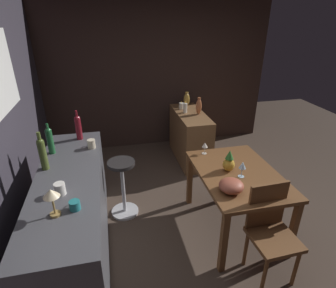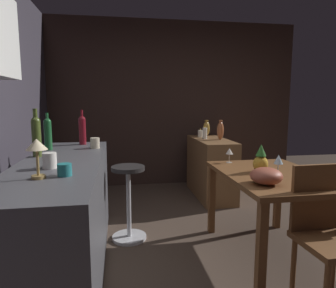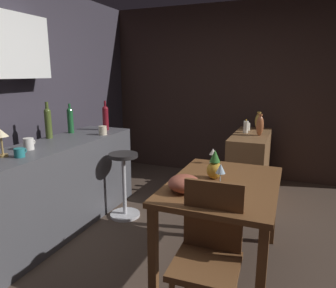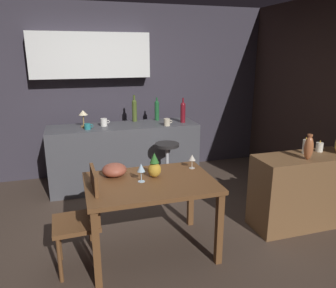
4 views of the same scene
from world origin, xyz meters
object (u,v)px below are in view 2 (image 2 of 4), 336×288
(pillar_candle_short, at_px, (205,133))
(vase_copper, at_px, (220,130))
(cup_cream, at_px, (95,143))
(chair_near_window, at_px, (326,230))
(pillar_candle_tall, at_px, (200,134))
(dining_table, at_px, (273,184))
(sideboard_cabinet, at_px, (211,168))
(wine_bottle_ruby, at_px, (82,129))
(wine_glass_right, at_px, (278,160))
(wine_bottle_green, at_px, (48,133))
(pineapple_centerpiece, at_px, (261,160))
(wine_glass_left, at_px, (229,152))
(fruit_bowl, at_px, (266,176))
(cup_teal, at_px, (65,170))
(wine_bottle_olive, at_px, (36,135))
(counter_lamp, at_px, (37,149))
(vase_brass, at_px, (206,128))
(cup_white, at_px, (50,161))
(bar_stool, at_px, (129,201))

(pillar_candle_short, bearing_deg, vase_copper, -122.55)
(cup_cream, xyz_separation_m, pillar_candle_short, (1.16, -1.43, -0.05))
(chair_near_window, distance_m, pillar_candle_tall, 2.63)
(dining_table, bearing_deg, sideboard_cabinet, 0.29)
(wine_bottle_ruby, bearing_deg, wine_glass_right, -120.83)
(wine_bottle_green, bearing_deg, sideboard_cabinet, -59.37)
(pineapple_centerpiece, bearing_deg, wine_glass_left, 15.47)
(fruit_bowl, distance_m, pillar_candle_tall, 2.28)
(sideboard_cabinet, height_order, pineapple_centerpiece, pineapple_centerpiece)
(wine_glass_right, bearing_deg, wine_bottle_ruby, 59.17)
(cup_teal, bearing_deg, wine_glass_left, -55.89)
(pillar_candle_tall, bearing_deg, wine_bottle_green, 127.15)
(wine_glass_right, bearing_deg, cup_cream, 65.06)
(chair_near_window, bearing_deg, wine_bottle_ruby, 48.26)
(chair_near_window, relative_size, cup_teal, 7.70)
(wine_glass_left, distance_m, wine_bottle_olive, 1.77)
(wine_bottle_green, height_order, counter_lamp, wine_bottle_green)
(wine_glass_right, height_order, vase_brass, vase_brass)
(wine_glass_left, relative_size, pillar_candle_tall, 1.13)
(wine_glass_left, xyz_separation_m, pineapple_centerpiece, (-0.43, -0.12, -0.01))
(counter_lamp, relative_size, vase_copper, 0.87)
(sideboard_cabinet, height_order, wine_bottle_green, wine_bottle_green)
(pineapple_centerpiece, xyz_separation_m, fruit_bowl, (-0.36, 0.13, -0.04))
(wine_bottle_olive, bearing_deg, sideboard_cabinet, -52.65)
(wine_bottle_ruby, bearing_deg, cup_teal, -178.18)
(wine_bottle_olive, height_order, pillar_candle_tall, wine_bottle_olive)
(pineapple_centerpiece, distance_m, vase_copper, 1.61)
(wine_glass_right, height_order, pillar_candle_tall, pillar_candle_tall)
(pillar_candle_short, height_order, vase_copper, vase_copper)
(sideboard_cabinet, xyz_separation_m, wine_bottle_olive, (-1.48, 1.94, 0.67))
(dining_table, xyz_separation_m, wine_bottle_green, (0.58, 1.94, 0.42))
(wine_bottle_ruby, relative_size, pillar_candle_tall, 2.78)
(cup_white, xyz_separation_m, pillar_candle_short, (2.01, -1.66, -0.05))
(bar_stool, bearing_deg, cup_cream, 73.34)
(cup_cream, height_order, pillar_candle_tall, cup_cream)
(wine_bottle_ruby, bearing_deg, fruit_bowl, -129.95)
(counter_lamp, bearing_deg, sideboard_cabinet, -38.18)
(sideboard_cabinet, distance_m, cup_cream, 1.95)
(fruit_bowl, height_order, wine_bottle_ruby, wine_bottle_ruby)
(bar_stool, height_order, wine_bottle_ruby, wine_bottle_ruby)
(cup_teal, bearing_deg, vase_brass, -32.65)
(pineapple_centerpiece, relative_size, pillar_candle_tall, 1.88)
(bar_stool, xyz_separation_m, pineapple_centerpiece, (-0.46, -1.12, 0.45))
(wine_bottle_olive, distance_m, cup_white, 0.53)
(fruit_bowl, xyz_separation_m, vase_brass, (2.42, -0.26, 0.13))
(wine_bottle_olive, height_order, vase_brass, wine_bottle_olive)
(cup_cream, bearing_deg, vase_brass, -45.94)
(fruit_bowl, height_order, vase_copper, vase_copper)
(wine_glass_right, distance_m, vase_copper, 1.74)
(pineapple_centerpiece, bearing_deg, vase_copper, -6.75)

